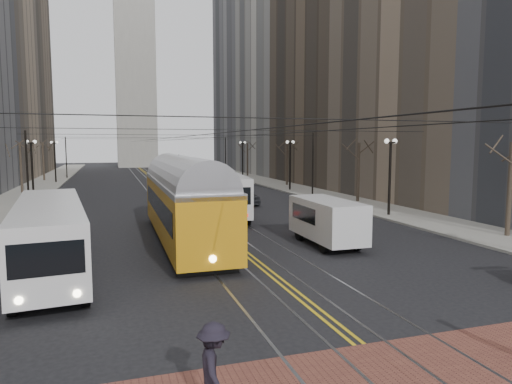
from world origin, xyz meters
TOP-DOWN VIEW (x-y plane):
  - ground at (0.00, 0.00)m, footprint 260.00×260.00m
  - sidewalk_left at (-15.00, 45.00)m, footprint 5.00×140.00m
  - sidewalk_right at (15.00, 45.00)m, footprint 5.00×140.00m
  - streetcar_rails at (0.00, 45.00)m, footprint 4.80×130.00m
  - centre_lines at (0.00, 45.00)m, footprint 0.42×130.00m
  - building_right_mid at (25.50, 46.00)m, footprint 16.00×20.00m
  - building_right_midfar at (27.50, 66.00)m, footprint 20.00×20.00m
  - building_right_far at (25.50, 86.00)m, footprint 16.00×20.00m
  - clock_tower at (0.00, 102.00)m, footprint 12.00×12.00m
  - lamp_posts at (-0.00, 28.75)m, footprint 27.60×57.20m
  - street_trees at (0.00, 35.25)m, footprint 31.68×53.28m
  - trolley_wires at (0.00, 34.83)m, footprint 25.96×120.00m
  - transit_bus at (-8.91, 9.26)m, footprint 3.76×12.35m
  - streetcar at (-2.50, 13.90)m, footprint 3.04×15.71m
  - rear_bus at (1.80, 22.66)m, footprint 4.13×12.63m
  - cargo_van at (4.73, 10.51)m, footprint 2.22×5.65m
  - sedan_grey at (5.03, 28.27)m, footprint 2.45×5.19m
  - pedestrian_d at (-4.49, -2.84)m, footprint 0.74×1.24m

SIDE VIEW (x-z plane):
  - ground at x=0.00m, z-range 0.00..0.00m
  - streetcar_rails at x=0.00m, z-range 0.00..0.01m
  - centre_lines at x=0.00m, z-range 0.01..0.01m
  - sidewalk_left at x=-15.00m, z-range 0.00..0.15m
  - sidewalk_right at x=15.00m, z-range 0.00..0.15m
  - sedan_grey at x=5.03m, z-range 0.00..1.72m
  - pedestrian_d at x=-4.49m, z-range 0.01..1.89m
  - cargo_van at x=4.73m, z-range 0.00..2.49m
  - transit_bus at x=-8.91m, z-range 0.00..3.04m
  - rear_bus at x=1.80m, z-range 0.00..3.23m
  - streetcar at x=-2.50m, z-range 0.00..3.70m
  - street_trees at x=0.00m, z-range 0.00..5.60m
  - lamp_posts at x=0.00m, z-range 0.00..5.60m
  - trolley_wires at x=0.00m, z-range 0.47..7.07m
  - building_right_mid at x=25.50m, z-range 0.00..34.00m
  - building_right_far at x=25.50m, z-range 0.00..40.00m
  - building_right_midfar at x=27.50m, z-range 0.00..52.00m
  - clock_tower at x=0.00m, z-range 2.96..68.96m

